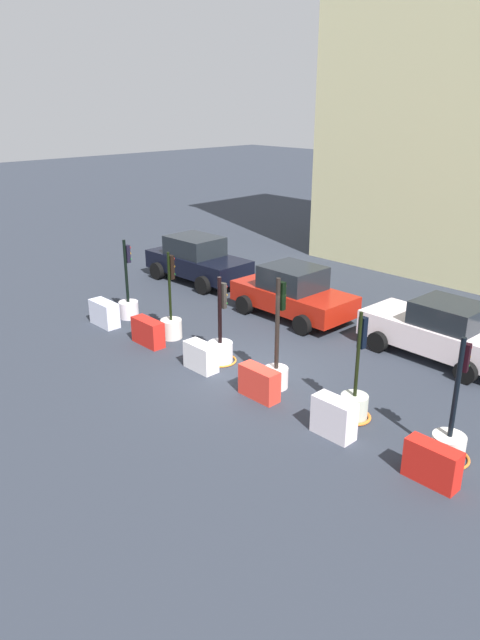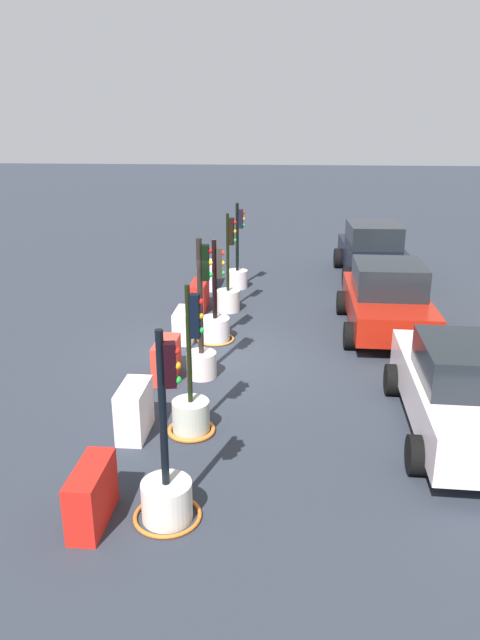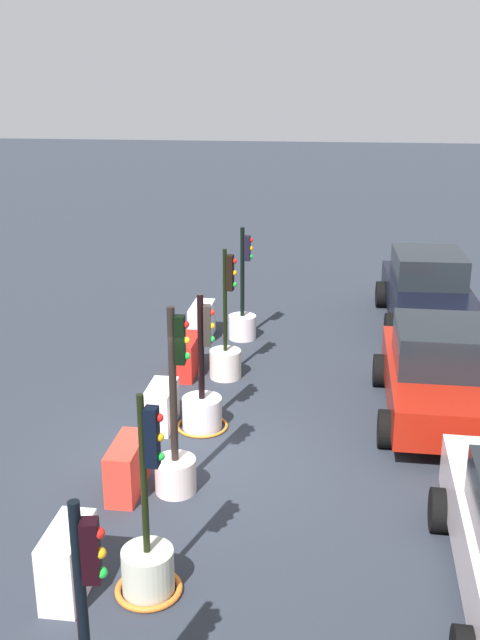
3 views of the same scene
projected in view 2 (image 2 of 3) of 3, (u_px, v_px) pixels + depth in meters
name	position (u px, v px, depth m)	size (l,w,h in m)	color
ground_plane	(214.00, 357.00, 13.38)	(120.00, 120.00, 0.00)	#292E39
traffic_light_0	(237.00, 273.00, 18.78)	(0.65, 0.65, 2.69)	silver
traffic_light_1	(228.00, 294.00, 16.49)	(0.66, 0.66, 2.74)	beige
traffic_light_2	(215.00, 324.00, 14.30)	(0.92, 0.92, 2.49)	silver
traffic_light_3	(202.00, 349.00, 12.19)	(0.62, 0.62, 2.93)	silver
traffic_light_4	(191.00, 410.00, 10.06)	(0.83, 0.83, 2.63)	#B2B7A5
traffic_light_5	(167.00, 491.00, 7.86)	(0.93, 0.93, 2.71)	beige
construction_barrier_0	(207.00, 275.00, 18.83)	(1.13, 0.48, 0.81)	silver
construction_barrier_1	(199.00, 296.00, 16.64)	(1.16, 0.43, 0.79)	red
construction_barrier_2	(185.00, 325.00, 14.34)	(0.99, 0.46, 0.76)	white
construction_barrier_3	(167.00, 359.00, 12.23)	(1.08, 0.43, 0.80)	red
construction_barrier_4	(134.00, 410.00, 9.99)	(0.98, 0.45, 0.89)	silver
construction_barrier_5	(92.00, 495.00, 7.79)	(1.07, 0.40, 0.82)	red
car_white_van	(463.00, 390.00, 9.91)	(4.47, 2.24, 1.70)	silver
car_black_sedan	(373.00, 252.00, 19.90)	(4.57, 2.37, 1.81)	black
car_red_compact	(387.00, 299.00, 14.80)	(4.28, 2.32, 1.76)	#A31A0D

